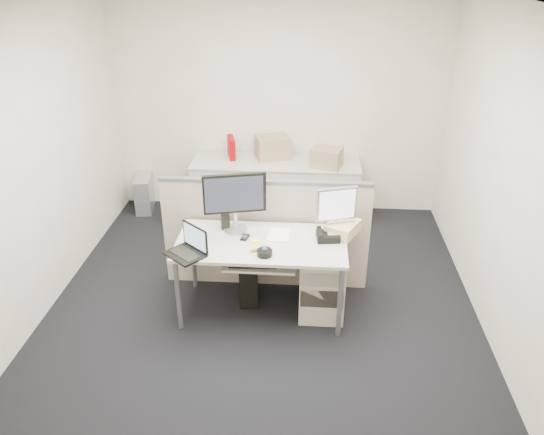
# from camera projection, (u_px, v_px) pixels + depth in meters

# --- Properties ---
(floor) EXTENTS (4.00, 4.50, 0.01)m
(floor) POSITION_uv_depth(u_px,v_px,m) (262.00, 309.00, 5.01)
(floor) COLOR black
(floor) RESTS_ON ground
(ceiling) EXTENTS (4.00, 4.50, 0.01)m
(ceiling) POSITION_uv_depth(u_px,v_px,m) (259.00, 1.00, 3.77)
(ceiling) COLOR white
(ceiling) RESTS_ON ground
(wall_back) EXTENTS (4.00, 0.02, 2.70)m
(wall_back) POSITION_uv_depth(u_px,v_px,m) (278.00, 104.00, 6.38)
(wall_back) COLOR #ECE5C7
(wall_back) RESTS_ON ground
(wall_front) EXTENTS (4.00, 0.02, 2.70)m
(wall_front) POSITION_uv_depth(u_px,v_px,m) (215.00, 370.00, 2.39)
(wall_front) COLOR #ECE5C7
(wall_front) RESTS_ON ground
(wall_left) EXTENTS (0.02, 4.50, 2.70)m
(wall_left) POSITION_uv_depth(u_px,v_px,m) (27.00, 170.00, 4.52)
(wall_left) COLOR #ECE5C7
(wall_left) RESTS_ON ground
(wall_right) EXTENTS (0.02, 4.50, 2.70)m
(wall_right) POSITION_uv_depth(u_px,v_px,m) (508.00, 184.00, 4.26)
(wall_right) COLOR #ECE5C7
(wall_right) RESTS_ON ground
(desk) EXTENTS (1.50, 0.75, 0.73)m
(desk) POSITION_uv_depth(u_px,v_px,m) (261.00, 248.00, 4.70)
(desk) COLOR #B8B5AE
(desk) RESTS_ON floor
(keyboard_tray) EXTENTS (0.62, 0.32, 0.02)m
(keyboard_tray) POSITION_uv_depth(u_px,v_px,m) (259.00, 263.00, 4.56)
(keyboard_tray) COLOR #B8B5AE
(keyboard_tray) RESTS_ON desk
(drawer_pedestal) EXTENTS (0.40, 0.55, 0.65)m
(drawer_pedestal) POSITION_uv_depth(u_px,v_px,m) (322.00, 279.00, 4.86)
(drawer_pedestal) COLOR beige
(drawer_pedestal) RESTS_ON floor
(cubicle_partition) EXTENTS (2.00, 0.06, 1.10)m
(cubicle_partition) POSITION_uv_depth(u_px,v_px,m) (266.00, 235.00, 5.15)
(cubicle_partition) COLOR #A59684
(cubicle_partition) RESTS_ON floor
(back_counter) EXTENTS (2.00, 0.60, 0.72)m
(back_counter) POSITION_uv_depth(u_px,v_px,m) (276.00, 190.00, 6.55)
(back_counter) COLOR beige
(back_counter) RESTS_ON floor
(monitor_main) EXTENTS (0.60, 0.34, 0.56)m
(monitor_main) POSITION_uv_depth(u_px,v_px,m) (235.00, 203.00, 4.72)
(monitor_main) COLOR black
(monitor_main) RESTS_ON desk
(monitor_small) EXTENTS (0.41, 0.28, 0.45)m
(monitor_small) POSITION_uv_depth(u_px,v_px,m) (336.00, 212.00, 4.68)
(monitor_small) COLOR #B7B7BC
(monitor_small) RESTS_ON desk
(laptop) EXTENTS (0.40, 0.39, 0.24)m
(laptop) POSITION_uv_depth(u_px,v_px,m) (184.00, 243.00, 4.41)
(laptop) COLOR black
(laptop) RESTS_ON desk
(trackball) EXTENTS (0.15, 0.15, 0.05)m
(trackball) POSITION_uv_depth(u_px,v_px,m) (265.00, 253.00, 4.45)
(trackball) COLOR black
(trackball) RESTS_ON desk
(desk_phone) EXTENTS (0.22, 0.18, 0.06)m
(desk_phone) POSITION_uv_depth(u_px,v_px,m) (328.00, 236.00, 4.69)
(desk_phone) COLOR black
(desk_phone) RESTS_ON desk
(paper_stack) EXTENTS (0.21, 0.26, 0.01)m
(paper_stack) POSITION_uv_depth(u_px,v_px,m) (279.00, 235.00, 4.76)
(paper_stack) COLOR white
(paper_stack) RESTS_ON desk
(sticky_pad) EXTENTS (0.09, 0.09, 0.01)m
(sticky_pad) POSITION_uv_depth(u_px,v_px,m) (256.00, 241.00, 4.67)
(sticky_pad) COLOR #FFF635
(sticky_pad) RESTS_ON desk
(travel_mug) EXTENTS (0.09, 0.09, 0.18)m
(travel_mug) POSITION_uv_depth(u_px,v_px,m) (225.00, 220.00, 4.85)
(travel_mug) COLOR black
(travel_mug) RESTS_ON desk
(banana) EXTENTS (0.18, 0.12, 0.04)m
(banana) POSITION_uv_depth(u_px,v_px,m) (260.00, 248.00, 4.53)
(banana) COLOR yellow
(banana) RESTS_ON desk
(cellphone) EXTENTS (0.08, 0.12, 0.01)m
(cellphone) POSITION_uv_depth(u_px,v_px,m) (245.00, 237.00, 4.72)
(cellphone) COLOR black
(cellphone) RESTS_ON desk
(manila_folders) EXTENTS (0.35, 0.38, 0.11)m
(manila_folders) POSITION_uv_depth(u_px,v_px,m) (343.00, 228.00, 4.77)
(manila_folders) COLOR beige
(manila_folders) RESTS_ON desk
(keyboard) EXTENTS (0.42, 0.17, 0.02)m
(keyboard) POSITION_uv_depth(u_px,v_px,m) (253.00, 263.00, 4.52)
(keyboard) COLOR black
(keyboard) RESTS_ON keyboard_tray
(pc_tower_desk) EXTENTS (0.23, 0.45, 0.40)m
(pc_tower_desk) POSITION_uv_depth(u_px,v_px,m) (248.00, 278.00, 5.10)
(pc_tower_desk) COLOR black
(pc_tower_desk) RESTS_ON floor
(pc_tower_spare_dark) EXTENTS (0.37, 0.52, 0.45)m
(pc_tower_spare_dark) POSITION_uv_depth(u_px,v_px,m) (189.00, 206.00, 6.46)
(pc_tower_spare_dark) COLOR black
(pc_tower_spare_dark) RESTS_ON floor
(pc_tower_spare_silver) EXTENTS (0.26, 0.50, 0.45)m
(pc_tower_spare_silver) POSITION_uv_depth(u_px,v_px,m) (145.00, 193.00, 6.81)
(pc_tower_spare_silver) COLOR #B7B7BC
(pc_tower_spare_silver) RESTS_ON floor
(cardboard_box_left) EXTENTS (0.46, 0.40, 0.29)m
(cardboard_box_left) POSITION_uv_depth(u_px,v_px,m) (272.00, 148.00, 6.43)
(cardboard_box_left) COLOR #988058
(cardboard_box_left) RESTS_ON back_counter
(cardboard_box_right) EXTENTS (0.41, 0.36, 0.25)m
(cardboard_box_right) POSITION_uv_depth(u_px,v_px,m) (326.00, 158.00, 6.18)
(cardboard_box_right) COLOR #988058
(cardboard_box_right) RESTS_ON back_counter
(red_binder) EXTENTS (0.14, 0.30, 0.27)m
(red_binder) POSITION_uv_depth(u_px,v_px,m) (231.00, 148.00, 6.45)
(red_binder) COLOR #910005
(red_binder) RESTS_ON back_counter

